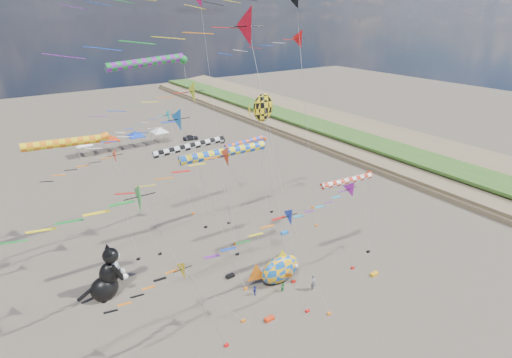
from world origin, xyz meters
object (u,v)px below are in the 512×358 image
Objects in this scene: child_blue at (255,290)px; parked_car at (191,137)px; child_green at (283,287)px; fish_inflatable at (280,269)px; cat_inflatable at (105,272)px; person_adult at (313,282)px.

child_blue is 0.32× the size of parked_car.
child_green is at bearing 171.40° from parked_car.
child_green is 52.52m from parked_car.
fish_inflatable is 3.45m from child_blue.
child_blue is (-2.58, 1.15, 0.03)m from child_green.
cat_inflatable reaches higher than child_green.
cat_inflatable is 5.40× the size of child_green.
fish_inflatable is 5.68× the size of child_blue.
person_adult is 1.73× the size of child_green.
fish_inflatable is 50.86m from parked_car.
child_green is 0.95× the size of child_blue.
person_adult is at bearing -41.97° from child_green.
cat_inflatable reaches higher than fish_inflatable.
fish_inflatable is at bearing -22.04° from child_blue.
child_blue is (11.70, -7.93, -2.19)m from cat_inflatable.
parked_car is at bearing 42.41° from child_blue.
person_adult reaches higher than child_blue.
fish_inflatable is (15.02, -7.55, -1.30)m from cat_inflatable.
child_green is at bearing -52.54° from child_blue.
cat_inflatable reaches higher than parked_car.
parked_car is (13.77, 48.95, -0.86)m from fish_inflatable.
fish_inflatable is 3.57m from person_adult.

